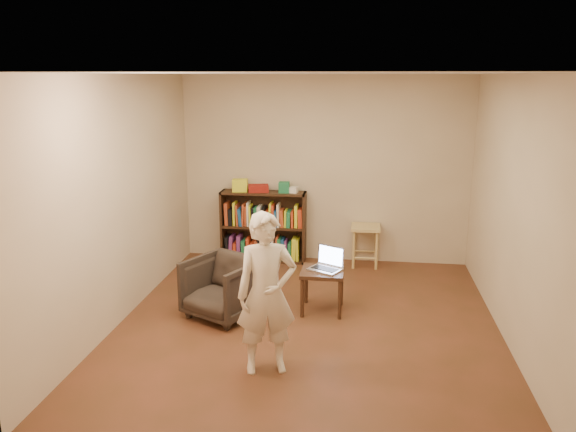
# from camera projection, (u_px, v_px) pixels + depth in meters

# --- Properties ---
(floor) EXTENTS (4.50, 4.50, 0.00)m
(floor) POSITION_uv_depth(u_px,v_px,m) (307.00, 325.00, 5.98)
(floor) COLOR #472C17
(floor) RESTS_ON ground
(ceiling) EXTENTS (4.50, 4.50, 0.00)m
(ceiling) POSITION_uv_depth(u_px,v_px,m) (310.00, 73.00, 5.35)
(ceiling) COLOR silver
(ceiling) RESTS_ON wall_back
(wall_back) EXTENTS (4.00, 0.00, 4.00)m
(wall_back) POSITION_uv_depth(u_px,v_px,m) (325.00, 170.00, 7.83)
(wall_back) COLOR beige
(wall_back) RESTS_ON floor
(wall_left) EXTENTS (0.00, 4.50, 4.50)m
(wall_left) POSITION_uv_depth(u_px,v_px,m) (120.00, 200.00, 5.93)
(wall_left) COLOR beige
(wall_left) RESTS_ON floor
(wall_right) EXTENTS (0.00, 4.50, 4.50)m
(wall_right) POSITION_uv_depth(u_px,v_px,m) (515.00, 212.00, 5.40)
(wall_right) COLOR beige
(wall_right) RESTS_ON floor
(bookshelf) EXTENTS (1.20, 0.30, 1.00)m
(bookshelf) POSITION_uv_depth(u_px,v_px,m) (264.00, 230.00, 8.00)
(bookshelf) COLOR black
(bookshelf) RESTS_ON floor
(box_yellow) EXTENTS (0.23, 0.18, 0.17)m
(box_yellow) POSITION_uv_depth(u_px,v_px,m) (240.00, 185.00, 7.86)
(box_yellow) COLOR yellow
(box_yellow) RESTS_ON bookshelf
(red_cloth) EXTENTS (0.32, 0.26, 0.09)m
(red_cloth) POSITION_uv_depth(u_px,v_px,m) (258.00, 188.00, 7.85)
(red_cloth) COLOR maroon
(red_cloth) RESTS_ON bookshelf
(box_green) EXTENTS (0.15, 0.15, 0.15)m
(box_green) POSITION_uv_depth(u_px,v_px,m) (284.00, 187.00, 7.79)
(box_green) COLOR #1E7045
(box_green) RESTS_ON bookshelf
(box_white) EXTENTS (0.12, 0.12, 0.08)m
(box_white) POSITION_uv_depth(u_px,v_px,m) (294.00, 190.00, 7.77)
(box_white) COLOR silver
(box_white) RESTS_ON bookshelf
(stool) EXTENTS (0.39, 0.39, 0.57)m
(stool) POSITION_uv_depth(u_px,v_px,m) (366.00, 234.00, 7.74)
(stool) COLOR tan
(stool) RESTS_ON floor
(armchair) EXTENTS (0.95, 0.96, 0.66)m
(armchair) POSITION_uv_depth(u_px,v_px,m) (223.00, 287.00, 6.13)
(armchair) COLOR #2C251D
(armchair) RESTS_ON floor
(side_table) EXTENTS (0.47, 0.47, 0.48)m
(side_table) POSITION_uv_depth(u_px,v_px,m) (323.00, 277.00, 6.24)
(side_table) COLOR #311E10
(side_table) RESTS_ON floor
(laptop) EXTENTS (0.42, 0.39, 0.26)m
(laptop) POSITION_uv_depth(u_px,v_px,m) (327.00, 264.00, 6.24)
(laptop) COLOR silver
(laptop) RESTS_ON side_table
(person) EXTENTS (0.61, 0.49, 1.46)m
(person) POSITION_uv_depth(u_px,v_px,m) (267.00, 294.00, 4.89)
(person) COLOR beige
(person) RESTS_ON floor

